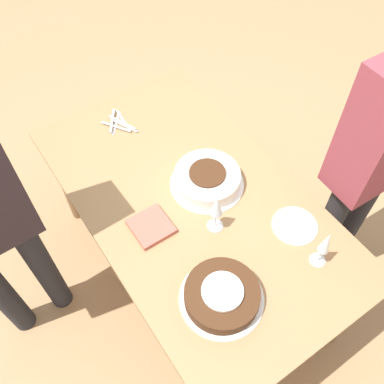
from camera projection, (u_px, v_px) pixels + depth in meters
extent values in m
plane|color=#A87F56|center=(192.00, 270.00, 2.52)|extent=(12.00, 12.00, 0.00)
cube|color=#9E754C|center=(192.00, 200.00, 1.95)|extent=(1.62, 0.92, 0.03)
cylinder|color=brown|center=(66.00, 181.00, 2.47)|extent=(0.07, 0.07, 0.70)
cylinder|color=brown|center=(177.00, 127.00, 2.73)|extent=(0.07, 0.07, 0.70)
cylinder|color=brown|center=(347.00, 313.00, 2.01)|extent=(0.07, 0.07, 0.70)
cylinder|color=white|center=(207.00, 184.00, 1.98)|extent=(0.34, 0.34, 0.01)
cylinder|color=white|center=(207.00, 179.00, 1.95)|extent=(0.30, 0.30, 0.07)
cylinder|color=#422614|center=(207.00, 173.00, 1.92)|extent=(0.17, 0.17, 0.01)
cylinder|color=white|center=(221.00, 299.00, 1.65)|extent=(0.33, 0.33, 0.01)
cylinder|color=#422614|center=(222.00, 295.00, 1.62)|extent=(0.29, 0.29, 0.06)
cylinder|color=white|center=(222.00, 291.00, 1.59)|extent=(0.16, 0.16, 0.01)
cylinder|color=silver|center=(317.00, 260.00, 1.75)|extent=(0.07, 0.07, 0.00)
cylinder|color=silver|center=(320.00, 255.00, 1.71)|extent=(0.01, 0.01, 0.09)
cone|color=silver|center=(327.00, 242.00, 1.63)|extent=(0.05, 0.05, 0.12)
cylinder|color=silver|center=(214.00, 226.00, 1.85)|extent=(0.07, 0.07, 0.00)
cylinder|color=silver|center=(215.00, 219.00, 1.80)|extent=(0.01, 0.01, 0.10)
cone|color=silver|center=(216.00, 206.00, 1.72)|extent=(0.05, 0.05, 0.10)
cylinder|color=white|center=(295.00, 226.00, 1.85)|extent=(0.20, 0.20, 0.01)
cube|color=silver|center=(116.00, 123.00, 2.22)|extent=(0.14, 0.12, 0.00)
cube|color=silver|center=(123.00, 120.00, 2.22)|extent=(0.17, 0.03, 0.00)
cube|color=silver|center=(124.00, 125.00, 2.20)|extent=(0.16, 0.08, 0.00)
cube|color=silver|center=(116.00, 127.00, 2.19)|extent=(0.15, 0.10, 0.00)
cube|color=silver|center=(122.00, 122.00, 2.20)|extent=(0.16, 0.07, 0.00)
cube|color=silver|center=(112.00, 120.00, 2.21)|extent=(0.15, 0.10, 0.00)
cube|color=#B75B4C|center=(151.00, 226.00, 1.83)|extent=(0.17, 0.16, 0.02)
cylinder|color=#232328|center=(43.00, 266.00, 2.09)|extent=(0.11, 0.11, 0.81)
cylinder|color=#232328|center=(358.00, 211.00, 2.31)|extent=(0.11, 0.11, 0.76)
cylinder|color=#232328|center=(327.00, 229.00, 2.24)|extent=(0.11, 0.11, 0.76)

